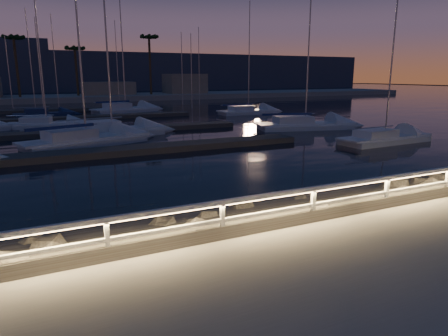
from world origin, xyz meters
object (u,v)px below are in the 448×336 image
Objects in this scene: sailboat_g at (45,124)px; sailboat_l at (247,111)px; sailboat_c at (83,139)px; sailboat_k at (124,109)px; sailboat_n at (43,114)px; sailboat_f at (109,131)px; sailboat_h at (303,124)px; guard_rail at (283,201)px; sailboat_d at (383,138)px.

sailboat_l reaches higher than sailboat_g.
sailboat_c reaches higher than sailboat_l.
sailboat_n is (-9.96, -1.95, -0.07)m from sailboat_k.
sailboat_c is at bearing -64.88° from sailboat_g.
sailboat_n is (-4.38, 19.11, -0.08)m from sailboat_f.
sailboat_h is 1.15× the size of sailboat_l.
sailboat_l is at bearing 16.60° from sailboat_c.
sailboat_f reaches higher than guard_rail.
sailboat_f is at bearing -176.29° from sailboat_h.
sailboat_h reaches higher than sailboat_l.
sailboat_h is (16.12, 20.86, -0.93)m from guard_rail.
sailboat_n is at bearing 94.35° from sailboat_f.
guard_rail is 3.63× the size of sailboat_g.
guard_rail is at bearing -114.16° from sailboat_h.
guard_rail is 3.33× the size of sailboat_d.
guard_rail is 2.86× the size of sailboat_k.
sailboat_k reaches higher than sailboat_n.
sailboat_h reaches higher than sailboat_g.
sailboat_g is (-5.30, 32.08, -0.98)m from guard_rail.
sailboat_l is at bearing 23.68° from sailboat_g.
sailboat_f is 0.95× the size of sailboat_h.
sailboat_d is 0.86× the size of sailboat_k.
sailboat_c is at bearing 99.02° from guard_rail.
sailboat_f is at bearing -120.45° from sailboat_k.
sailboat_f is 0.97× the size of sailboat_k.
sailboat_h is 1.38× the size of sailboat_n.
sailboat_h is (21.42, -11.22, 0.05)m from sailboat_g.
sailboat_k is 1.37× the size of sailboat_n.
sailboat_n is at bearing 175.45° from sailboat_k.
sailboat_f is (2.43, 3.61, 0.02)m from sailboat_c.
sailboat_c reaches higher than sailboat_f.
sailboat_f reaches higher than sailboat_n.
sailboat_g is (-22.05, 20.09, -0.00)m from sailboat_d.
sailboat_h is at bearing 52.30° from guard_rail.
guard_rail is 45.11m from sailboat_k.
sailboat_f is 9.44m from sailboat_g.
sailboat_f is (-17.53, 11.80, 0.08)m from sailboat_d.
sailboat_l is at bearing 83.28° from sailboat_d.
sailboat_d is 0.97× the size of sailboat_l.
sailboat_f is 17.14m from sailboat_h.
sailboat_k is (10.10, 12.77, 0.07)m from sailboat_g.
sailboat_n is at bearing 122.53° from sailboat_d.
sailboat_h is (16.89, -2.93, -0.03)m from sailboat_f.
sailboat_d is 8.89m from sailboat_h.
sailboat_g reaches higher than sailboat_n.
sailboat_n is at bearing 161.81° from sailboat_l.
sailboat_d is at bearing 35.59° from guard_rail.
sailboat_n is at bearing 147.53° from sailboat_h.
guard_rail is 43.22m from sailboat_n.
guard_rail is 26.38m from sailboat_h.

